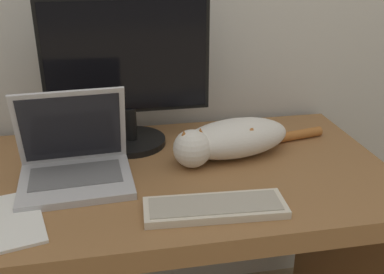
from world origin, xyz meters
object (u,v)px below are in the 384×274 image
at_px(cat, 231,139).
at_px(external_keyboard, 215,207).
at_px(monitor, 127,73).
at_px(laptop, 75,164).

bearing_deg(cat, external_keyboard, -123.20).
height_order(monitor, laptop, monitor).
distance_m(monitor, laptop, 0.33).
relative_size(laptop, external_keyboard, 0.88).
bearing_deg(monitor, laptop, -128.00).
bearing_deg(external_keyboard, cat, 71.50).
height_order(monitor, cat, monitor).
relative_size(monitor, external_keyboard, 1.43).
distance_m(laptop, cat, 0.47).
distance_m(external_keyboard, cat, 0.32).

